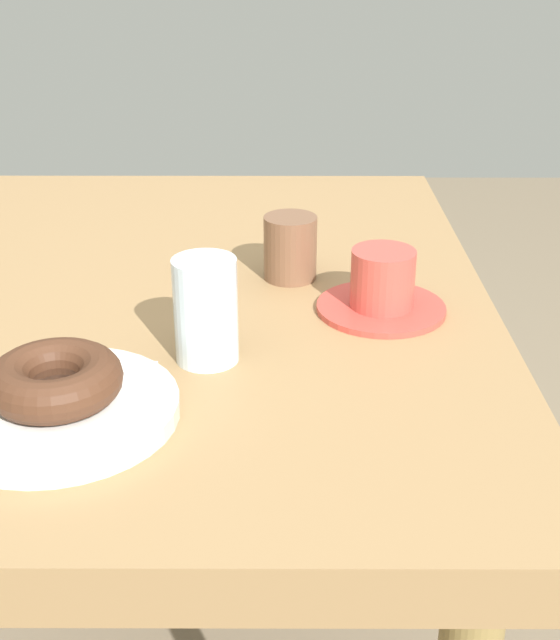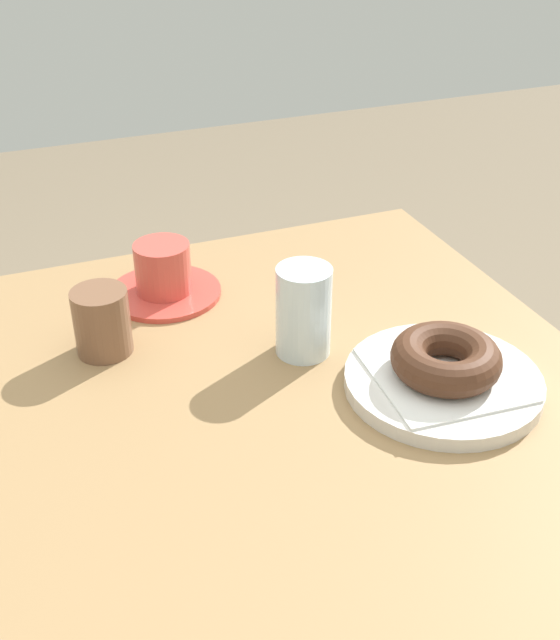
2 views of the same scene
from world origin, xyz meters
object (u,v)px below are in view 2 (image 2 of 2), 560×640
at_px(donut_chocolate_ring, 446,358).
at_px(sugar_jar, 102,322).
at_px(plate_chocolate_ring, 443,382).
at_px(water_glass, 304,311).
at_px(coffee_cup, 163,274).

distance_m(donut_chocolate_ring, sugar_jar, 0.37).
relative_size(plate_chocolate_ring, donut_chocolate_ring, 1.80).
bearing_deg(sugar_jar, donut_chocolate_ring, -32.51).
height_order(plate_chocolate_ring, sugar_jar, sugar_jar).
height_order(water_glass, coffee_cup, water_glass).
bearing_deg(water_glass, plate_chocolate_ring, -47.53).
height_order(donut_chocolate_ring, sugar_jar, sugar_jar).
bearing_deg(sugar_jar, coffee_cup, 46.38).
xyz_separation_m(plate_chocolate_ring, sugar_jar, (-0.31, 0.20, 0.03)).
relative_size(donut_chocolate_ring, water_glass, 1.10).
distance_m(water_glass, coffee_cup, 0.21).
height_order(plate_chocolate_ring, coffee_cup, coffee_cup).
xyz_separation_m(plate_chocolate_ring, donut_chocolate_ring, (0.00, -0.00, 0.03)).
height_order(water_glass, sugar_jar, water_glass).
bearing_deg(donut_chocolate_ring, sugar_jar, 147.49).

